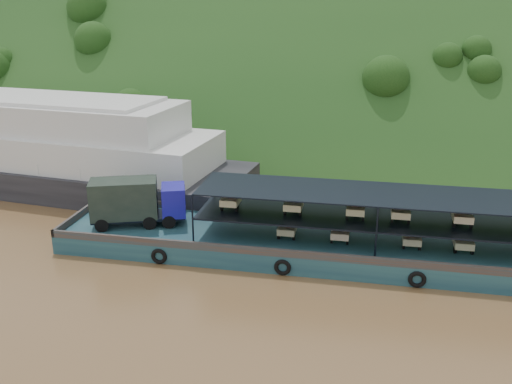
# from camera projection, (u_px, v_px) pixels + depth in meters

# --- Properties ---
(ground) EXTENTS (160.00, 160.00, 0.00)m
(ground) POSITION_uv_depth(u_px,v_px,m) (276.00, 253.00, 38.21)
(ground) COLOR brown
(ground) RESTS_ON ground
(hillside) EXTENTS (140.00, 39.60, 39.60)m
(hillside) POSITION_uv_depth(u_px,v_px,m) (324.00, 134.00, 71.61)
(hillside) COLOR #173A15
(hillside) RESTS_ON ground
(cargo_barge) EXTENTS (35.00, 7.18, 4.54)m
(cargo_barge) POSITION_uv_depth(u_px,v_px,m) (307.00, 238.00, 37.82)
(cargo_barge) COLOR #133142
(cargo_barge) RESTS_ON ground
(passenger_ferry) EXTENTS (40.86, 14.55, 8.10)m
(passenger_ferry) POSITION_uv_depth(u_px,v_px,m) (33.00, 146.00, 51.52)
(passenger_ferry) COLOR black
(passenger_ferry) RESTS_ON ground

